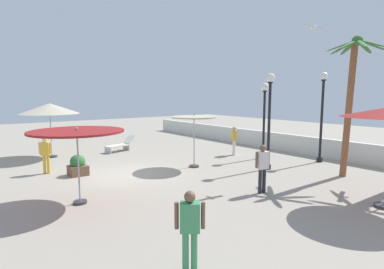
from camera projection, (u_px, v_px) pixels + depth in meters
name	position (u px, v px, depth m)	size (l,w,h in m)	color
ground_plane	(125.00, 175.00, 12.52)	(56.00, 56.00, 0.00)	#9E9384
boundary_wall	(277.00, 141.00, 18.34)	(25.20, 0.30, 0.99)	silver
patio_umbrella_0	(77.00, 134.00, 9.01)	(2.71, 2.71, 2.30)	#333338
patio_umbrella_1	(194.00, 121.00, 13.68)	(2.01, 2.01, 2.40)	#333338
patio_umbrella_2	(50.00, 109.00, 15.82)	(2.95, 2.95, 2.85)	#333338
palm_tree_0	(351.00, 88.00, 11.85)	(2.28, 2.29, 5.45)	brown
lamp_post_0	(322.00, 107.00, 14.68)	(0.38, 0.38, 4.30)	black
lamp_post_1	(270.00, 108.00, 13.23)	(0.39, 0.39, 4.15)	black
lamp_post_2	(264.00, 109.00, 15.59)	(0.41, 0.41, 3.83)	black
lounge_chair_0	(121.00, 144.00, 17.80)	(1.01, 1.96, 0.84)	#B7B7BC
guest_0	(190.00, 224.00, 5.60)	(0.41, 0.47, 1.54)	#3F8C59
guest_1	(46.00, 152.00, 12.69)	(0.41, 0.47, 1.53)	gold
guest_2	(263.00, 164.00, 10.16)	(0.32, 0.55, 1.63)	#26262D
guest_3	(234.00, 138.00, 16.59)	(0.49, 0.39, 1.56)	silver
seagull_1	(313.00, 27.00, 11.71)	(0.38, 0.96, 0.14)	white
planter	(78.00, 166.00, 12.49)	(0.70, 0.70, 0.85)	brown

